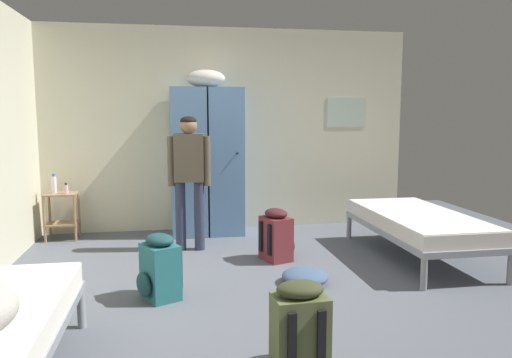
# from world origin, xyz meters

# --- Properties ---
(ground_plane) EXTENTS (7.89, 7.89, 0.00)m
(ground_plane) POSITION_xyz_m (0.00, 0.00, 0.00)
(ground_plane) COLOR #565B66
(room_backdrop) EXTENTS (4.87, 4.99, 2.64)m
(room_backdrop) POSITION_xyz_m (-1.21, 1.24, 1.32)
(room_backdrop) COLOR beige
(room_backdrop) RESTS_ON ground_plane
(locker_bank) EXTENTS (0.90, 0.55, 2.07)m
(locker_bank) POSITION_xyz_m (-0.30, 2.19, 0.97)
(locker_bank) COLOR #5B84B2
(locker_bank) RESTS_ON ground_plane
(shelf_unit) EXTENTS (0.38, 0.30, 0.57)m
(shelf_unit) POSITION_xyz_m (-2.07, 2.19, 0.35)
(shelf_unit) COLOR #99704C
(shelf_unit) RESTS_ON ground_plane
(bed_right) EXTENTS (0.90, 1.90, 0.49)m
(bed_right) POSITION_xyz_m (1.82, 0.70, 0.38)
(bed_right) COLOR gray
(bed_right) RESTS_ON ground_plane
(person_traveler) EXTENTS (0.47, 0.22, 1.50)m
(person_traveler) POSITION_xyz_m (-0.55, 1.44, 0.91)
(person_traveler) COLOR #2D334C
(person_traveler) RESTS_ON ground_plane
(water_bottle) EXTENTS (0.06, 0.06, 0.24)m
(water_bottle) POSITION_xyz_m (-2.15, 2.21, 0.68)
(water_bottle) COLOR white
(water_bottle) RESTS_ON shelf_unit
(lotion_bottle) EXTENTS (0.05, 0.05, 0.13)m
(lotion_bottle) POSITION_xyz_m (-2.00, 2.15, 0.63)
(lotion_bottle) COLOR beige
(lotion_bottle) RESTS_ON shelf_unit
(backpack_teal) EXTENTS (0.41, 0.39, 0.55)m
(backpack_teal) POSITION_xyz_m (-0.86, -0.03, 0.26)
(backpack_teal) COLOR #23666B
(backpack_teal) RESTS_ON ground_plane
(backpack_maroon) EXTENTS (0.40, 0.38, 0.55)m
(backpack_maroon) POSITION_xyz_m (0.33, 0.88, 0.26)
(backpack_maroon) COLOR maroon
(backpack_maroon) RESTS_ON ground_plane
(backpack_olive) EXTENTS (0.33, 0.35, 0.55)m
(backpack_olive) POSITION_xyz_m (-0.01, -1.33, 0.26)
(backpack_olive) COLOR #566038
(backpack_olive) RESTS_ON ground_plane
(clothes_pile_denim) EXTENTS (0.42, 0.45, 0.13)m
(clothes_pile_denim) POSITION_xyz_m (0.43, 0.12, 0.07)
(clothes_pile_denim) COLOR #42567A
(clothes_pile_denim) RESTS_ON ground_plane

